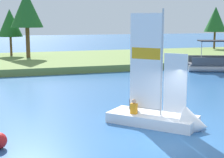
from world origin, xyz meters
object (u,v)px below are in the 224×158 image
shoreline_tree_left (10,23)px  shoreline_tree_midleft (27,9)px  sailboat (168,118)px  pontoon_boat (222,64)px  shoreline_tree_centre (215,19)px

shoreline_tree_left → shoreline_tree_midleft: shoreline_tree_midleft is taller
sailboat → pontoon_boat: sailboat is taller
shoreline_tree_midleft → pontoon_boat: (16.15, -11.26, -4.99)m
shoreline_tree_left → pontoon_boat: shoreline_tree_left is taller
shoreline_tree_midleft → pontoon_boat: shoreline_tree_midleft is taller
shoreline_tree_left → sailboat: shoreline_tree_left is taller
shoreline_tree_midleft → pontoon_boat: bearing=-34.9°
shoreline_tree_midleft → pontoon_boat: 20.31m
shoreline_tree_midleft → sailboat: (3.84, -24.94, -5.27)m
sailboat → pontoon_boat: bearing=95.0°
shoreline_tree_midleft → shoreline_tree_centre: size_ratio=1.20×
shoreline_tree_centre → sailboat: size_ratio=1.06×
shoreline_tree_left → sailboat: (5.50, -27.55, -3.86)m
pontoon_boat → shoreline_tree_left: bearing=163.0°
shoreline_tree_left → pontoon_boat: size_ratio=0.79×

